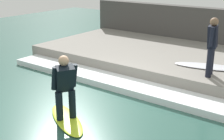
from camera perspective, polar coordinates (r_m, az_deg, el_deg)
The scene contains 8 objects.
ground_plane at distance 8.10m, azimuth -2.50°, elevation -5.76°, with size 28.00×28.00×0.00m, color #2D564C.
concrete_ledge at distance 11.08m, azimuth 10.13°, elevation 2.04°, with size 4.40×9.12×0.49m, color gray.
back_wall at distance 13.12m, azimuth 15.20°, elevation 7.16°, with size 0.50×9.58×1.80m, color #474442.
wave_foam_crest at distance 8.95m, azimuth 2.34°, elevation -2.70°, with size 0.90×8.67×0.19m, color white.
surfboard_riding at distance 7.20m, azimuth -8.30°, elevation -8.92°, with size 1.27×1.75×0.06m.
surfer_riding at distance 6.86m, azimuth -8.62°, elevation -2.62°, with size 0.54×0.55×1.47m.
surfer_waiting_near at distance 8.68m, azimuth 17.82°, elevation 4.60°, with size 0.53×0.33×1.58m.
surfboard_waiting_near at distance 9.60m, azimuth 17.46°, elevation 0.59°, with size 1.11×2.14×0.06m.
Camera 1 is at (-5.71, -4.69, 3.32)m, focal length 50.00 mm.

